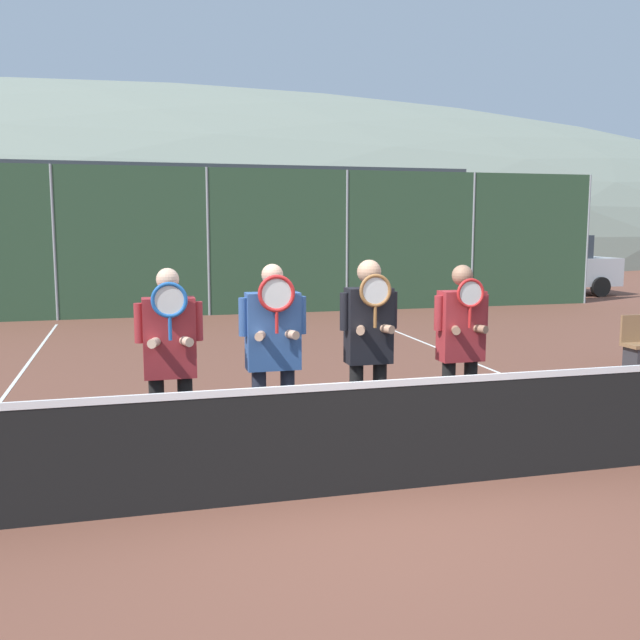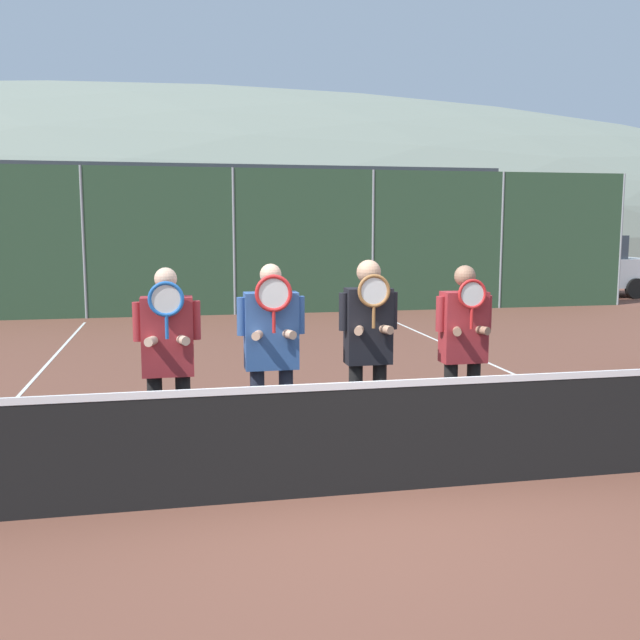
# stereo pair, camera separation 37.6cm
# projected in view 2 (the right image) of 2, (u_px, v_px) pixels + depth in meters

# --- Properties ---
(ground_plane) EXTENTS (120.00, 120.00, 0.00)m
(ground_plane) POSITION_uv_depth(u_px,v_px,m) (358.00, 494.00, 5.75)
(ground_plane) COLOR brown
(hill_distant) EXTENTS (121.83, 67.68, 23.69)m
(hill_distant) POSITION_uv_depth(u_px,v_px,m) (191.00, 251.00, 59.07)
(hill_distant) COLOR gray
(hill_distant) RESTS_ON ground_plane
(clubhouse_building) EXTENTS (17.86, 5.50, 3.98)m
(clubhouse_building) POSITION_uv_depth(u_px,v_px,m) (220.00, 229.00, 24.48)
(clubhouse_building) COLOR beige
(clubhouse_building) RESTS_ON ground_plane
(fence_back) EXTENTS (20.62, 0.06, 3.48)m
(fence_back) POSITION_uv_depth(u_px,v_px,m) (234.00, 242.00, 16.93)
(fence_back) COLOR gray
(fence_back) RESTS_ON ground_plane
(tennis_net) EXTENTS (9.11, 0.09, 1.02)m
(tennis_net) POSITION_uv_depth(u_px,v_px,m) (358.00, 436.00, 5.68)
(tennis_net) COLOR gray
(tennis_net) RESTS_ON ground_plane
(court_line_right_sideline) EXTENTS (0.05, 16.00, 0.01)m
(court_line_right_sideline) POSITION_uv_depth(u_px,v_px,m) (550.00, 390.00, 9.33)
(court_line_right_sideline) COLOR white
(court_line_right_sideline) RESTS_ON ground_plane
(player_leftmost) EXTENTS (0.57, 0.34, 1.79)m
(player_leftmost) POSITION_uv_depth(u_px,v_px,m) (168.00, 354.00, 6.13)
(player_leftmost) COLOR black
(player_leftmost) RESTS_ON ground_plane
(player_center_left) EXTENTS (0.61, 0.34, 1.81)m
(player_center_left) POSITION_uv_depth(u_px,v_px,m) (271.00, 347.00, 6.37)
(player_center_left) COLOR #232838
(player_center_left) RESTS_ON ground_plane
(player_center_right) EXTENTS (0.55, 0.34, 1.84)m
(player_center_right) POSITION_uv_depth(u_px,v_px,m) (368.00, 341.00, 6.54)
(player_center_right) COLOR black
(player_center_right) RESTS_ON ground_plane
(player_rightmost) EXTENTS (0.56, 0.34, 1.78)m
(player_rightmost) POSITION_uv_depth(u_px,v_px,m) (463.00, 343.00, 6.77)
(player_rightmost) COLOR black
(player_rightmost) RESTS_ON ground_plane
(car_left_of_center) EXTENTS (4.30, 2.02, 1.79)m
(car_left_of_center) POSITION_uv_depth(u_px,v_px,m) (206.00, 270.00, 19.49)
(car_left_of_center) COLOR slate
(car_left_of_center) RESTS_ON ground_plane
(car_center) EXTENTS (4.68, 2.02, 1.83)m
(car_center) POSITION_uv_depth(u_px,v_px,m) (392.00, 267.00, 20.64)
(car_center) COLOR #285638
(car_center) RESTS_ON ground_plane
(car_right_of_center) EXTENTS (4.62, 2.00, 1.84)m
(car_right_of_center) POSITION_uv_depth(u_px,v_px,m) (573.00, 266.00, 21.29)
(car_right_of_center) COLOR #B2B7BC
(car_right_of_center) RESTS_ON ground_plane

